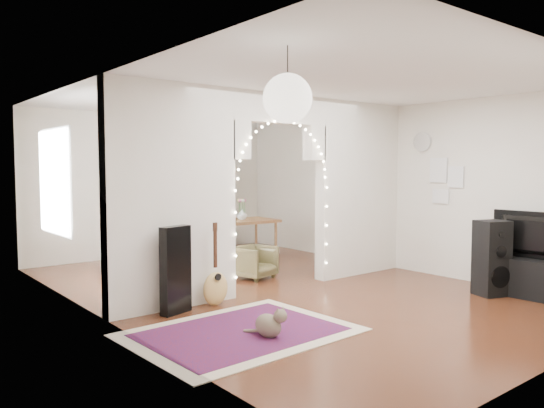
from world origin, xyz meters
TOP-DOWN VIEW (x-y plane):
  - floor at (0.00, 0.00)m, footprint 7.50×7.50m
  - ceiling at (0.00, 0.00)m, footprint 5.00×7.50m
  - wall_back at (0.00, 3.75)m, footprint 5.00×0.02m
  - wall_left at (-2.50, 0.00)m, footprint 0.02×7.50m
  - wall_right at (2.50, 0.00)m, footprint 0.02×7.50m
  - divider_wall at (0.00, 0.00)m, footprint 5.00×0.20m
  - fairy_lights at (0.00, -0.13)m, footprint 1.64×0.04m
  - window at (-2.47, 1.80)m, footprint 0.04×1.20m
  - wall_clock at (2.48, -0.60)m, footprint 0.03×0.31m
  - picture_frames at (2.48, -1.00)m, footprint 0.02×0.50m
  - paper_lantern at (-1.90, -2.40)m, footprint 0.40×0.40m
  - ceiling_fan at (0.00, 2.00)m, footprint 1.10×1.10m
  - area_rug at (-1.60, -1.32)m, footprint 2.26×1.74m
  - guitar_case at (-1.75, -0.25)m, footprint 0.41×0.23m
  - acoustic_guitar at (-1.21, -0.25)m, footprint 0.36×0.16m
  - tabby_cat at (-1.46, -1.62)m, footprint 0.32×0.49m
  - floor_speaker at (1.92, -2.11)m, footprint 0.48×0.44m
  - media_console at (2.20, -2.47)m, footprint 0.43×1.01m
  - tv at (2.20, -2.47)m, footprint 0.18×1.08m
  - bookcase at (0.53, 3.50)m, footprint 1.57×0.57m
  - dining_table at (0.83, 2.03)m, footprint 1.25×0.88m
  - flower_vase at (0.83, 2.03)m, footprint 0.19×0.19m
  - dining_chair_left at (-1.09, 2.49)m, footprint 0.67×0.68m
  - dining_chair_right at (0.13, 0.71)m, footprint 0.65×0.67m

SIDE VIEW (x-z plane):
  - floor at x=0.00m, z-range 0.00..0.00m
  - area_rug at x=-1.60m, z-range 0.00..0.02m
  - tabby_cat at x=-1.46m, z-range -0.03..0.30m
  - dining_chair_left at x=-1.09m, z-range 0.00..0.50m
  - media_console at x=2.20m, z-range 0.00..0.50m
  - dining_chair_right at x=0.13m, z-range 0.00..0.50m
  - acoustic_guitar at x=-1.21m, z-range -0.06..0.81m
  - floor_speaker at x=1.92m, z-range 0.00..0.99m
  - guitar_case at x=-1.75m, z-range 0.00..1.02m
  - dining_table at x=0.83m, z-range 0.30..1.06m
  - bookcase at x=0.53m, z-range 0.00..1.57m
  - tv at x=2.20m, z-range 0.50..1.12m
  - flower_vase at x=0.83m, z-range 0.76..0.95m
  - wall_back at x=0.00m, z-range 0.00..2.70m
  - wall_left at x=-2.50m, z-range 0.00..2.70m
  - wall_right at x=2.50m, z-range 0.00..2.70m
  - divider_wall at x=0.00m, z-range 0.07..2.77m
  - window at x=-2.47m, z-range 0.80..2.20m
  - picture_frames at x=2.48m, z-range 1.15..1.85m
  - fairy_lights at x=0.00m, z-range 0.75..2.35m
  - wall_clock at x=2.48m, z-range 1.95..2.25m
  - paper_lantern at x=-1.90m, z-range 2.05..2.45m
  - ceiling_fan at x=0.00m, z-range 2.25..2.55m
  - ceiling at x=0.00m, z-range 2.69..2.71m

